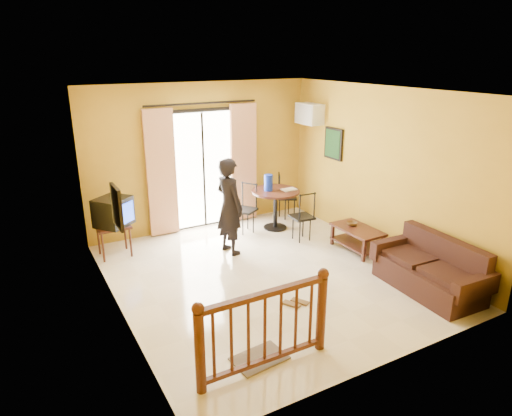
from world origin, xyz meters
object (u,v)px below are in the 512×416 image
television (113,212)px  standing_person (229,206)px  dining_table (276,198)px  coffee_table (357,235)px  sofa (431,271)px

television → standing_person: standing_person is taller
dining_table → coffee_table: (0.69, -1.61, -0.34)m
television → dining_table: television is taller
coffee_table → standing_person: bearing=152.4°
coffee_table → standing_person: 2.29m
dining_table → standing_person: 1.42m
television → coffee_table: 4.18m
television → coffee_table: size_ratio=0.76×
television → sofa: 5.09m
sofa → standing_person: size_ratio=1.00×
coffee_table → sofa: size_ratio=0.56×
dining_table → sofa: bearing=-77.9°
sofa → standing_person: bearing=129.4°
television → standing_person: bearing=-63.0°
dining_table → standing_person: bearing=-155.4°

